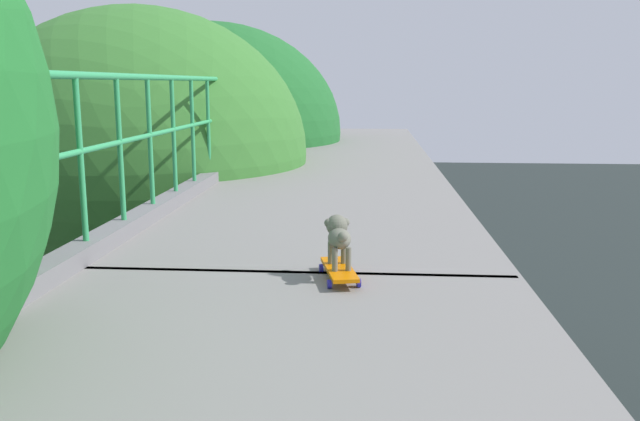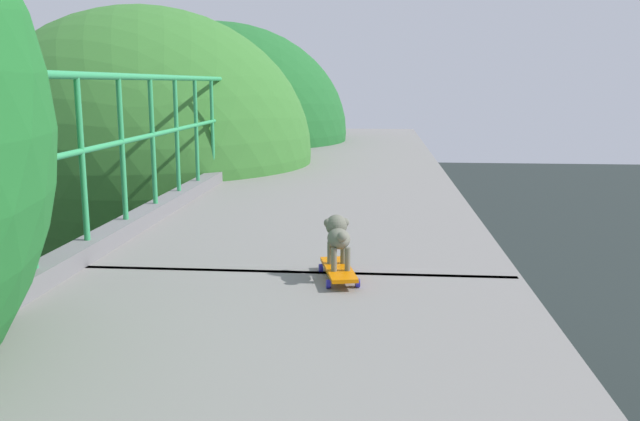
# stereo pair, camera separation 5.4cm
# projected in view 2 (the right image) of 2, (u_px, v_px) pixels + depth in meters

# --- Properties ---
(overpass_deck) EXTENTS (3.11, 30.54, 0.51)m
(overpass_deck) POSITION_uv_depth(u_px,v_px,m) (266.00, 360.00, 3.68)
(overpass_deck) COLOR gray
(overpass_deck) RESTS_ON bridge_pier
(car_yellow_cab_fifth) EXTENTS (1.82, 4.05, 1.60)m
(car_yellow_cab_fifth) POSITION_uv_depth(u_px,v_px,m) (106.00, 356.00, 16.58)
(car_yellow_cab_fifth) COLOR yellow
(car_yellow_cab_fifth) RESTS_ON ground
(city_bus) EXTENTS (2.55, 11.33, 3.05)m
(city_bus) POSITION_uv_depth(u_px,v_px,m) (134.00, 217.00, 28.58)
(city_bus) COLOR beige
(city_bus) RESTS_ON ground
(roadside_tree_mid) EXTENTS (5.26, 5.26, 8.58)m
(roadside_tree_mid) POSITION_uv_depth(u_px,v_px,m) (148.00, 155.00, 10.66)
(roadside_tree_mid) COLOR #4B4220
(roadside_tree_mid) RESTS_ON ground
(roadside_tree_far) EXTENTS (5.68, 5.68, 8.72)m
(roadside_tree_far) POSITION_uv_depth(u_px,v_px,m) (219.00, 133.00, 14.86)
(roadside_tree_far) COLOR brown
(roadside_tree_far) RESTS_ON ground
(toy_skateboard) EXTENTS (0.29, 0.58, 0.08)m
(toy_skateboard) POSITION_uv_depth(u_px,v_px,m) (338.00, 270.00, 4.29)
(toy_skateboard) COLOR orange
(toy_skateboard) RESTS_ON overpass_deck
(small_dog) EXTENTS (0.20, 0.35, 0.33)m
(small_dog) POSITION_uv_depth(u_px,v_px,m) (338.00, 235.00, 4.30)
(small_dog) COLOR #666758
(small_dog) RESTS_ON toy_skateboard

